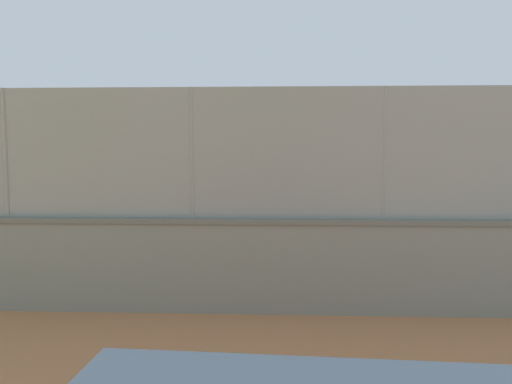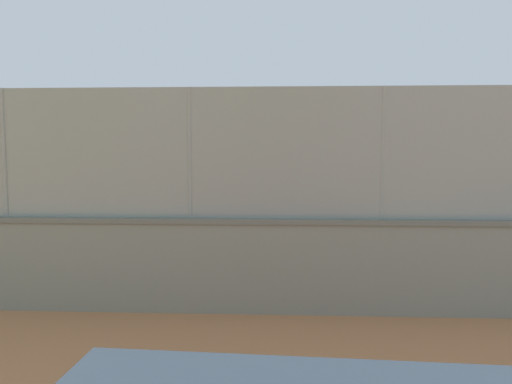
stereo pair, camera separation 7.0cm
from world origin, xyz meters
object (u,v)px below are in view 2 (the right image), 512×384
Objects in this scene: sports_ball at (301,186)px; courtside_bench at (31,253)px; player_near_wall_returning at (277,189)px; player_baseline_waiting at (261,207)px.

courtside_bench is at bearing 61.17° from sports_ball.
courtside_bench is at bearing 67.49° from player_near_wall_returning.
player_near_wall_returning reaches higher than sports_ball.
sports_ball is at bearing -118.83° from courtside_bench.
sports_ball is 12.97m from courtside_bench.
player_baseline_waiting is at bearing 87.15° from player_near_wall_returning.
player_baseline_waiting reaches higher than courtside_bench.
sports_ball reaches higher than courtside_bench.
player_near_wall_returning is 7.22× the size of sports_ball.
sports_ball is (-1.53, -7.44, 0.04)m from player_baseline_waiting.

